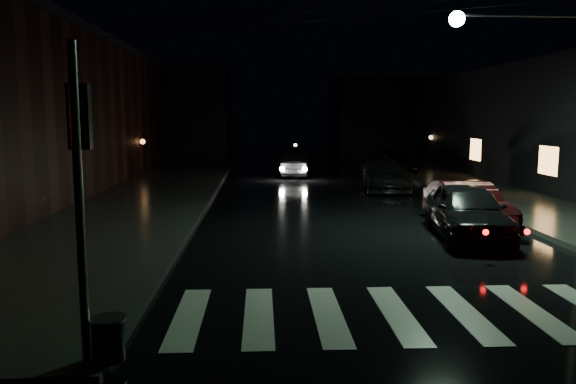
{
  "coord_description": "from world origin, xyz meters",
  "views": [
    {
      "loc": [
        0.07,
        -8.8,
        3.39
      ],
      "look_at": [
        0.7,
        4.62,
        1.6
      ],
      "focal_mm": 35.0,
      "sensor_mm": 36.0,
      "label": 1
    }
  ],
  "objects": [
    {
      "name": "ground",
      "position": [
        0.0,
        0.0,
        0.0
      ],
      "size": [
        120.0,
        120.0,
        0.0
      ],
      "primitive_type": "plane",
      "color": "black",
      "rests_on": "ground"
    },
    {
      "name": "sidewalk_left",
      "position": [
        -5.0,
        14.0,
        0.07
      ],
      "size": [
        6.0,
        44.0,
        0.15
      ],
      "primitive_type": "cube",
      "color": "#282826",
      "rests_on": "ground"
    },
    {
      "name": "sidewalk_right",
      "position": [
        10.0,
        14.0,
        0.07
      ],
      "size": [
        4.0,
        44.0,
        0.15
      ],
      "primitive_type": "cube",
      "color": "#282826",
      "rests_on": "ground"
    },
    {
      "name": "building_far_left",
      "position": [
        -10.0,
        45.0,
        4.0
      ],
      "size": [
        14.0,
        10.0,
        8.0
      ],
      "primitive_type": "cube",
      "color": "black",
      "rests_on": "ground"
    },
    {
      "name": "building_far_right",
      "position": [
        14.0,
        45.0,
        3.5
      ],
      "size": [
        14.0,
        10.0,
        7.0
      ],
      "primitive_type": "cube",
      "color": "black",
      "rests_on": "ground"
    },
    {
      "name": "crosswalk",
      "position": [
        3.0,
        0.5,
        0.01
      ],
      "size": [
        9.0,
        3.0,
        0.01
      ],
      "primitive_type": "cube",
      "color": "beige",
      "rests_on": "ground"
    },
    {
      "name": "signal_pole_corner",
      "position": [
        -2.14,
        -1.46,
        1.54
      ],
      "size": [
        0.68,
        0.61,
        4.2
      ],
      "color": "slate",
      "rests_on": "ground"
    },
    {
      "name": "utility_pole",
      "position": [
        8.83,
        7.0,
        4.6
      ],
      "size": [
        4.92,
        0.44,
        8.0
      ],
      "color": "black",
      "rests_on": "ground"
    },
    {
      "name": "parked_car_a",
      "position": [
        5.84,
        6.54,
        0.77
      ],
      "size": [
        2.34,
        4.72,
        1.55
      ],
      "primitive_type": "imported",
      "rotation": [
        0.0,
        0.0,
        -0.12
      ],
      "color": "black",
      "rests_on": "ground"
    },
    {
      "name": "parked_car_b",
      "position": [
        6.34,
        7.84,
        0.72
      ],
      "size": [
        1.59,
        4.37,
        1.43
      ],
      "primitive_type": "imported",
      "rotation": [
        0.0,
        0.0,
        0.02
      ],
      "color": "black",
      "rests_on": "ground"
    },
    {
      "name": "parked_car_c",
      "position": [
        5.8,
        17.15,
        0.72
      ],
      "size": [
        2.44,
        5.14,
        1.45
      ],
      "primitive_type": "imported",
      "rotation": [
        0.0,
        0.0,
        -0.08
      ],
      "color": "black",
      "rests_on": "ground"
    },
    {
      "name": "parked_car_d",
      "position": [
        7.6,
        24.22,
        0.72
      ],
      "size": [
        2.74,
        5.33,
        1.44
      ],
      "primitive_type": "imported",
      "rotation": [
        0.0,
        0.0,
        0.07
      ],
      "color": "black",
      "rests_on": "ground"
    },
    {
      "name": "oncoming_car",
      "position": [
        2.01,
        23.41,
        0.67
      ],
      "size": [
        1.84,
        4.18,
        1.33
      ],
      "primitive_type": "imported",
      "rotation": [
        0.0,
        0.0,
        3.03
      ],
      "color": "black",
      "rests_on": "ground"
    }
  ]
}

